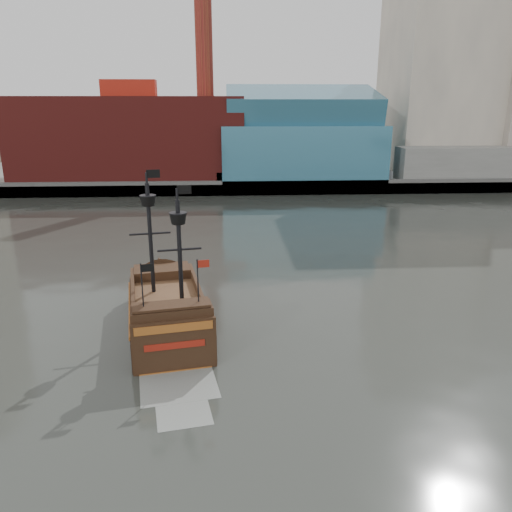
{
  "coord_description": "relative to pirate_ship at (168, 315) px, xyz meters",
  "views": [
    {
      "loc": [
        -4.2,
        -26.35,
        15.97
      ],
      "look_at": [
        -1.93,
        12.37,
        4.0
      ],
      "focal_mm": 35.0,
      "sensor_mm": 36.0,
      "label": 1
    }
  ],
  "objects": [
    {
      "name": "ground",
      "position": [
        8.68,
        -7.51,
        -1.11
      ],
      "size": [
        400.0,
        400.0,
        0.0
      ],
      "primitive_type": "plane",
      "color": "#242622",
      "rests_on": "ground"
    },
    {
      "name": "pirate_ship",
      "position": [
        0.0,
        0.0,
        0.0
      ],
      "size": [
        7.76,
        17.04,
        12.29
      ],
      "rotation": [
        0.0,
        0.0,
        0.18
      ],
      "color": "black",
      "rests_on": "ground"
    },
    {
      "name": "seawall",
      "position": [
        8.68,
        54.99,
        0.19
      ],
      "size": [
        220.0,
        1.0,
        2.6
      ],
      "primitive_type": "cube",
      "color": "#4C4C49",
      "rests_on": "ground"
    },
    {
      "name": "promenade_far",
      "position": [
        8.68,
        84.49,
        -0.11
      ],
      "size": [
        220.0,
        60.0,
        2.0
      ],
      "primitive_type": "cube",
      "color": "slate",
      "rests_on": "ground"
    },
    {
      "name": "skyline",
      "position": [
        13.88,
        77.06,
        23.44
      ],
      "size": [
        149.0,
        45.0,
        62.0
      ],
      "color": "brown",
      "rests_on": "promenade_far"
    }
  ]
}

